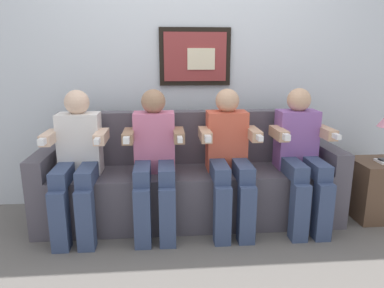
{
  "coord_description": "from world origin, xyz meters",
  "views": [
    {
      "loc": [
        -0.22,
        -2.5,
        1.37
      ],
      "look_at": [
        0.0,
        0.15,
        0.7
      ],
      "focal_mm": 33.33,
      "sensor_mm": 36.0,
      "label": 1
    }
  ],
  "objects_px": {
    "person_left_center": "(154,156)",
    "person_right_center": "(229,155)",
    "couch": "(190,183)",
    "spare_remote_on_table": "(380,162)",
    "person_rightmost": "(301,153)",
    "side_table_right": "(376,189)",
    "person_leftmost": "(77,158)"
  },
  "relations": [
    {
      "from": "side_table_right",
      "to": "person_rightmost",
      "type": "bearing_deg",
      "value": -175.08
    },
    {
      "from": "person_leftmost",
      "to": "person_rightmost",
      "type": "height_order",
      "value": "same"
    },
    {
      "from": "couch",
      "to": "person_leftmost",
      "type": "distance_m",
      "value": 0.94
    },
    {
      "from": "person_right_center",
      "to": "spare_remote_on_table",
      "type": "bearing_deg",
      "value": 1.02
    },
    {
      "from": "side_table_right",
      "to": "couch",
      "type": "bearing_deg",
      "value": 176.13
    },
    {
      "from": "person_leftmost",
      "to": "couch",
      "type": "bearing_deg",
      "value": 10.93
    },
    {
      "from": "person_right_center",
      "to": "person_left_center",
      "type": "bearing_deg",
      "value": 180.0
    },
    {
      "from": "person_leftmost",
      "to": "person_left_center",
      "type": "relative_size",
      "value": 1.0
    },
    {
      "from": "person_left_center",
      "to": "person_right_center",
      "type": "height_order",
      "value": "same"
    },
    {
      "from": "person_left_center",
      "to": "person_rightmost",
      "type": "bearing_deg",
      "value": 0.0
    },
    {
      "from": "couch",
      "to": "side_table_right",
      "type": "bearing_deg",
      "value": -3.87
    },
    {
      "from": "person_right_center",
      "to": "side_table_right",
      "type": "distance_m",
      "value": 1.35
    },
    {
      "from": "person_leftmost",
      "to": "person_rightmost",
      "type": "relative_size",
      "value": 1.0
    },
    {
      "from": "couch",
      "to": "side_table_right",
      "type": "xyz_separation_m",
      "value": [
        1.59,
        -0.11,
        -0.06
      ]
    },
    {
      "from": "person_left_center",
      "to": "person_right_center",
      "type": "xyz_separation_m",
      "value": [
        0.58,
        0.0,
        0.0
      ]
    },
    {
      "from": "couch",
      "to": "person_left_center",
      "type": "xyz_separation_m",
      "value": [
        -0.29,
        -0.17,
        0.29
      ]
    },
    {
      "from": "person_left_center",
      "to": "person_right_center",
      "type": "distance_m",
      "value": 0.58
    },
    {
      "from": "couch",
      "to": "spare_remote_on_table",
      "type": "relative_size",
      "value": 19.07
    },
    {
      "from": "side_table_right",
      "to": "spare_remote_on_table",
      "type": "relative_size",
      "value": 3.85
    },
    {
      "from": "person_left_center",
      "to": "person_rightmost",
      "type": "distance_m",
      "value": 1.17
    },
    {
      "from": "spare_remote_on_table",
      "to": "person_rightmost",
      "type": "bearing_deg",
      "value": -178.11
    },
    {
      "from": "side_table_right",
      "to": "spare_remote_on_table",
      "type": "xyz_separation_m",
      "value": [
        -0.02,
        -0.04,
        0.26
      ]
    },
    {
      "from": "person_right_center",
      "to": "person_leftmost",
      "type": "bearing_deg",
      "value": 180.0
    },
    {
      "from": "couch",
      "to": "person_right_center",
      "type": "xyz_separation_m",
      "value": [
        0.29,
        -0.17,
        0.29
      ]
    },
    {
      "from": "person_leftmost",
      "to": "spare_remote_on_table",
      "type": "relative_size",
      "value": 8.54
    },
    {
      "from": "person_right_center",
      "to": "person_rightmost",
      "type": "distance_m",
      "value": 0.58
    },
    {
      "from": "person_leftmost",
      "to": "spare_remote_on_table",
      "type": "bearing_deg",
      "value": 0.53
    },
    {
      "from": "person_leftmost",
      "to": "side_table_right",
      "type": "bearing_deg",
      "value": 1.43
    },
    {
      "from": "couch",
      "to": "person_left_center",
      "type": "bearing_deg",
      "value": -149.91
    },
    {
      "from": "side_table_right",
      "to": "spare_remote_on_table",
      "type": "bearing_deg",
      "value": -121.51
    },
    {
      "from": "person_rightmost",
      "to": "spare_remote_on_table",
      "type": "distance_m",
      "value": 0.7
    },
    {
      "from": "person_right_center",
      "to": "person_rightmost",
      "type": "xyz_separation_m",
      "value": [
        0.58,
        0.0,
        0.0
      ]
    }
  ]
}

